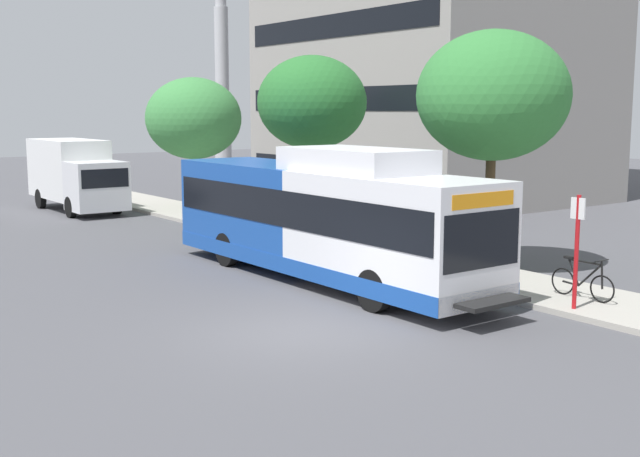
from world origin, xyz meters
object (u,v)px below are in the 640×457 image
bicycle_parked (582,281)px  street_tree_mid_block (312,103)px  street_tree_near_stop (493,96)px  street_tree_far_block (194,118)px  bus_stop_sign_pole (577,243)px  box_truck_background (75,173)px  transit_bus (323,218)px

bicycle_parked → street_tree_mid_block: street_tree_mid_block is taller
street_tree_near_stop → street_tree_far_block: street_tree_near_stop is taller
street_tree_near_stop → bus_stop_sign_pole: bearing=-115.6°
street_tree_near_stop → box_truck_background: street_tree_near_stop is taller
bus_stop_sign_pole → street_tree_far_block: 22.25m
bicycle_parked → box_truck_background: bearing=98.0°
street_tree_mid_block → box_truck_background: street_tree_mid_block is taller
transit_bus → bus_stop_sign_pole: 6.84m
bicycle_parked → street_tree_far_block: 21.85m
bicycle_parked → box_truck_background: box_truck_background is taller
bus_stop_sign_pole → street_tree_near_stop: 6.01m
bus_stop_sign_pole → street_tree_mid_block: bearing=82.1°
street_tree_mid_block → box_truck_background: size_ratio=0.91×
street_tree_far_block → bicycle_parked: bearing=-92.5°
transit_bus → bicycle_parked: bearing=-60.8°
street_tree_near_stop → box_truck_background: size_ratio=0.95×
transit_bus → street_tree_mid_block: street_tree_mid_block is taller
bicycle_parked → street_tree_near_stop: bearing=73.7°
bus_stop_sign_pole → street_tree_mid_block: street_tree_mid_block is taller
bus_stop_sign_pole → box_truck_background: size_ratio=0.37×
street_tree_mid_block → street_tree_far_block: street_tree_mid_block is taller
transit_bus → street_tree_far_block: (4.27, 15.59, 2.52)m
bus_stop_sign_pole → street_tree_far_block: bearing=85.0°
bicycle_parked → street_tree_mid_block: size_ratio=0.27×
box_truck_background → street_tree_mid_block: bearing=-71.6°
street_tree_far_block → street_tree_near_stop: bearing=-89.3°
street_tree_far_block → box_truck_background: size_ratio=0.85×
box_truck_background → bus_stop_sign_pole: bearing=-84.4°
bicycle_parked → box_truck_background: (-3.47, 24.79, 1.18)m
bicycle_parked → street_tree_near_stop: street_tree_near_stop is taller
transit_bus → street_tree_mid_block: bearing=56.4°
street_tree_mid_block → box_truck_background: bearing=108.4°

